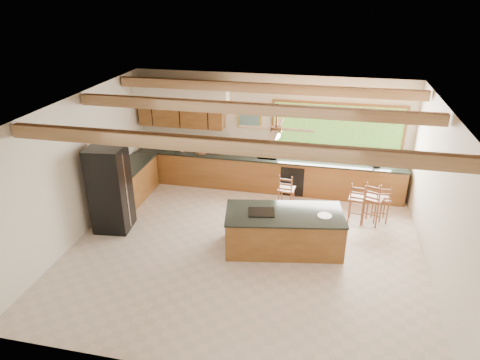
# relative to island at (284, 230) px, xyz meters

# --- Properties ---
(ground) EXTENTS (7.20, 7.20, 0.00)m
(ground) POSITION_rel_island_xyz_m (-0.77, -0.18, -0.42)
(ground) COLOR #BCAD9C
(ground) RESTS_ON ground
(room_shell) EXTENTS (7.27, 6.54, 3.02)m
(room_shell) POSITION_rel_island_xyz_m (-0.94, 0.47, 1.80)
(room_shell) COLOR beige
(room_shell) RESTS_ON ground
(counter_run) EXTENTS (7.12, 3.10, 1.22)m
(counter_run) POSITION_rel_island_xyz_m (-1.59, 2.33, 0.05)
(counter_run) COLOR brown
(counter_run) RESTS_ON ground
(island) EXTENTS (2.54, 1.52, 0.85)m
(island) POSITION_rel_island_xyz_m (0.00, 0.00, 0.00)
(island) COLOR brown
(island) RESTS_ON ground
(refrigerator) EXTENTS (0.83, 0.81, 1.94)m
(refrigerator) POSITION_rel_island_xyz_m (-3.82, 0.02, 0.55)
(refrigerator) COLOR black
(refrigerator) RESTS_ON ground
(bar_stool_a) EXTENTS (0.41, 0.41, 1.03)m
(bar_stool_a) POSITION_rel_island_xyz_m (-0.12, 1.48, 0.19)
(bar_stool_a) COLOR brown
(bar_stool_a) RESTS_ON ground
(bar_stool_b) EXTENTS (0.42, 0.42, 1.03)m
(bar_stool_b) POSITION_rel_island_xyz_m (1.51, 1.36, 0.19)
(bar_stool_b) COLOR brown
(bar_stool_b) RESTS_ON ground
(bar_stool_c) EXTENTS (0.39, 0.39, 0.97)m
(bar_stool_c) POSITION_rel_island_xyz_m (2.05, 1.52, 0.16)
(bar_stool_c) COLOR brown
(bar_stool_c) RESTS_ON ground
(bar_stool_d) EXTENTS (0.50, 0.50, 1.08)m
(bar_stool_d) POSITION_rel_island_xyz_m (1.86, 1.36, 0.22)
(bar_stool_d) COLOR brown
(bar_stool_d) RESTS_ON ground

